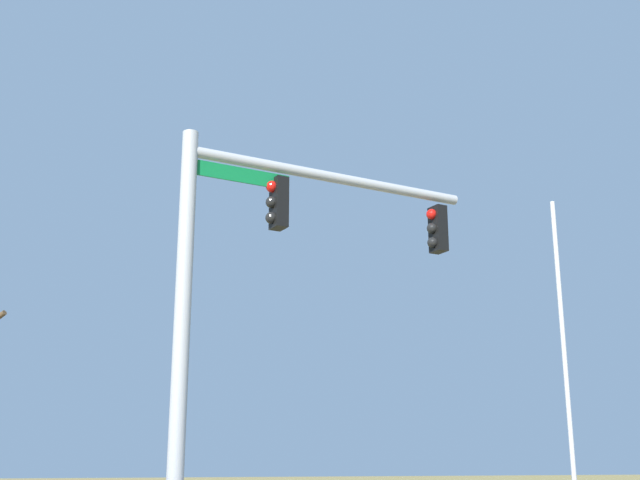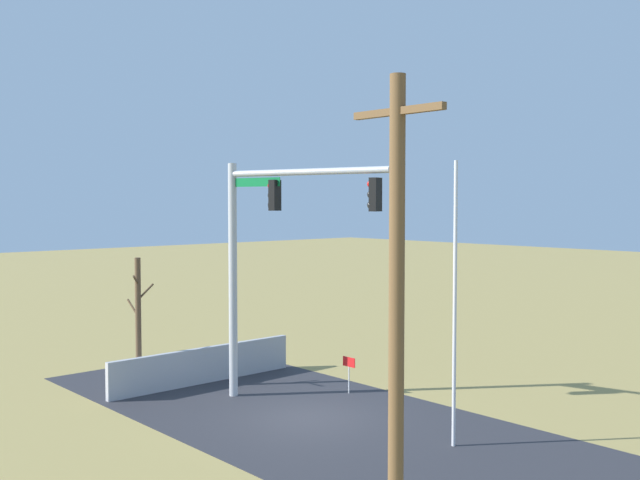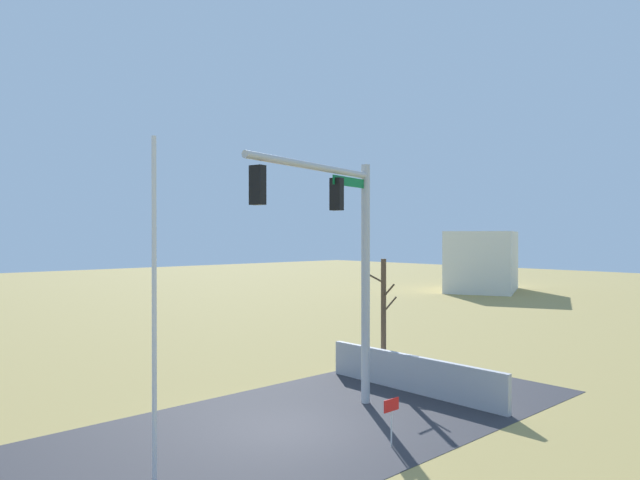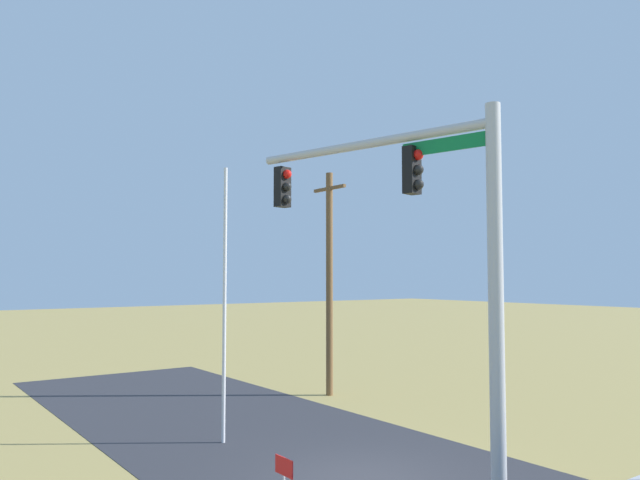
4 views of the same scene
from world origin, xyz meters
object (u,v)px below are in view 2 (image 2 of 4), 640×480
flagpole (455,305)px  open_sign (349,366)px  utility_pole (396,324)px  bare_tree (138,322)px  signal_mast (266,239)px

flagpole → open_sign: bearing=-16.6°
utility_pole → bare_tree: utility_pole is taller
signal_mast → flagpole: signal_mast is taller
signal_mast → open_sign: 5.19m
open_sign → bare_tree: bearing=42.7°
flagpole → signal_mast: bearing=9.0°
utility_pole → open_sign: utility_pole is taller
signal_mast → bare_tree: bearing=26.5°
signal_mast → open_sign: size_ratio=6.27×
bare_tree → open_sign: bearing=-137.3°
flagpole → bare_tree: 11.50m
signal_mast → bare_tree: signal_mast is taller
utility_pole → signal_mast: bearing=-27.2°
flagpole → open_sign: flagpole is taller
signal_mast → utility_pole: 11.57m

